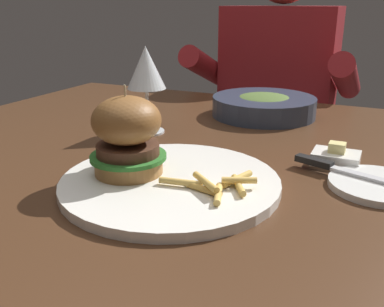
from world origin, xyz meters
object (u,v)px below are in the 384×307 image
at_px(main_plate, 170,182).
at_px(diner_person, 275,132).
at_px(table_knife, 345,171).
at_px(butter_dish, 336,157).
at_px(burger_sandwich, 127,135).
at_px(wine_glass, 146,70).
at_px(bread_plate, 378,185).
at_px(soup_bowl, 264,105).

relative_size(main_plate, diner_person, 0.26).
bearing_deg(main_plate, table_knife, 31.14).
distance_m(butter_dish, diner_person, 0.80).
distance_m(table_knife, butter_dish, 0.07).
bearing_deg(table_knife, diner_person, 110.72).
bearing_deg(burger_sandwich, butter_dish, 37.36).
height_order(main_plate, wine_glass, wine_glass).
bearing_deg(butter_dish, diner_person, 110.88).
relative_size(main_plate, bread_plate, 2.26).
bearing_deg(wine_glass, diner_person, 82.49).
bearing_deg(burger_sandwich, wine_glass, 114.18).
distance_m(bread_plate, table_knife, 0.05).
distance_m(bread_plate, diner_person, 0.89).
xyz_separation_m(main_plate, diner_person, (-0.08, 0.92, -0.18)).
height_order(wine_glass, table_knife, wine_glass).
relative_size(soup_bowl, diner_person, 0.20).
bearing_deg(burger_sandwich, soup_bowl, 81.25).
xyz_separation_m(bread_plate, butter_dish, (-0.07, 0.08, 0.01)).
bearing_deg(soup_bowl, burger_sandwich, -98.75).
bearing_deg(table_knife, main_plate, -148.86).
bearing_deg(diner_person, main_plate, -85.29).
bearing_deg(wine_glass, table_knife, -12.95).
bearing_deg(wine_glass, soup_bowl, 52.77).
distance_m(wine_glass, soup_bowl, 0.31).
xyz_separation_m(main_plate, wine_glass, (-0.17, 0.22, 0.12)).
bearing_deg(butter_dish, soup_bowl, 127.06).
height_order(bread_plate, butter_dish, butter_dish).
distance_m(main_plate, table_knife, 0.26).
bearing_deg(soup_bowl, diner_person, 99.98).
xyz_separation_m(wine_glass, butter_dish, (0.37, -0.03, -0.11)).
relative_size(main_plate, butter_dish, 4.21).
relative_size(burger_sandwich, soup_bowl, 0.54).
distance_m(main_plate, butter_dish, 0.28).
relative_size(table_knife, diner_person, 0.17).
xyz_separation_m(burger_sandwich, bread_plate, (0.33, 0.13, -0.07)).
height_order(wine_glass, soup_bowl, wine_glass).
bearing_deg(diner_person, wine_glass, -97.51).
distance_m(table_knife, soup_bowl, 0.39).
relative_size(wine_glass, soup_bowl, 0.73).
bearing_deg(bread_plate, wine_glass, 166.48).
height_order(table_knife, butter_dish, butter_dish).
xyz_separation_m(burger_sandwich, soup_bowl, (0.07, 0.46, -0.05)).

